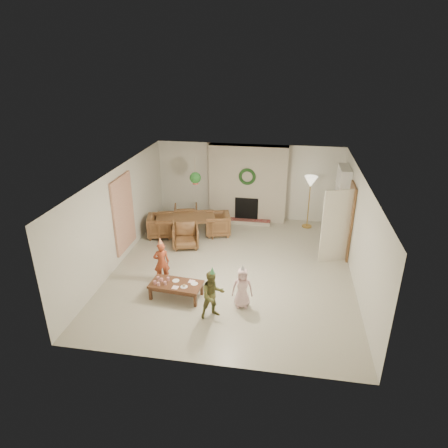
% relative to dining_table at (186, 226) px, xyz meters
% --- Properties ---
extents(floor, '(7.00, 7.00, 0.00)m').
position_rel_dining_table_xyz_m(floor, '(1.70, -1.73, -0.31)').
color(floor, '#B7B29E').
rests_on(floor, ground).
extents(ceiling, '(7.00, 7.00, 0.00)m').
position_rel_dining_table_xyz_m(ceiling, '(1.70, -1.73, 2.19)').
color(ceiling, white).
rests_on(ceiling, wall_back).
extents(wall_back, '(7.00, 0.00, 7.00)m').
position_rel_dining_table_xyz_m(wall_back, '(1.70, 1.77, 0.94)').
color(wall_back, silver).
rests_on(wall_back, floor).
extents(wall_front, '(7.00, 0.00, 7.00)m').
position_rel_dining_table_xyz_m(wall_front, '(1.70, -5.23, 0.94)').
color(wall_front, silver).
rests_on(wall_front, floor).
extents(wall_left, '(0.00, 7.00, 7.00)m').
position_rel_dining_table_xyz_m(wall_left, '(-1.30, -1.73, 0.94)').
color(wall_left, silver).
rests_on(wall_left, floor).
extents(wall_right, '(0.00, 7.00, 7.00)m').
position_rel_dining_table_xyz_m(wall_right, '(4.70, -1.73, 0.94)').
color(wall_right, silver).
rests_on(wall_right, floor).
extents(fireplace_mass, '(2.50, 0.40, 2.50)m').
position_rel_dining_table_xyz_m(fireplace_mass, '(1.70, 1.57, 0.94)').
color(fireplace_mass, '#4F1F14').
rests_on(fireplace_mass, floor).
extents(fireplace_hearth, '(1.60, 0.30, 0.12)m').
position_rel_dining_table_xyz_m(fireplace_hearth, '(1.70, 1.22, -0.25)').
color(fireplace_hearth, maroon).
rests_on(fireplace_hearth, floor).
extents(fireplace_firebox, '(0.75, 0.12, 0.75)m').
position_rel_dining_table_xyz_m(fireplace_firebox, '(1.70, 1.39, 0.14)').
color(fireplace_firebox, black).
rests_on(fireplace_firebox, floor).
extents(fireplace_wreath, '(0.54, 0.10, 0.54)m').
position_rel_dining_table_xyz_m(fireplace_wreath, '(1.70, 1.34, 1.24)').
color(fireplace_wreath, '#184018').
rests_on(fireplace_wreath, fireplace_mass).
extents(floor_lamp_base, '(0.31, 0.31, 0.03)m').
position_rel_dining_table_xyz_m(floor_lamp_base, '(3.67, 1.27, -0.29)').
color(floor_lamp_base, gold).
rests_on(floor_lamp_base, floor).
extents(floor_lamp_post, '(0.03, 0.03, 1.51)m').
position_rel_dining_table_xyz_m(floor_lamp_post, '(3.67, 1.27, 0.48)').
color(floor_lamp_post, gold).
rests_on(floor_lamp_post, floor).
extents(floor_lamp_shade, '(0.40, 0.40, 0.34)m').
position_rel_dining_table_xyz_m(floor_lamp_shade, '(3.67, 1.27, 1.20)').
color(floor_lamp_shade, beige).
rests_on(floor_lamp_shade, floor_lamp_post).
extents(bookshelf_carcass, '(0.30, 1.00, 2.20)m').
position_rel_dining_table_xyz_m(bookshelf_carcass, '(4.54, 0.57, 0.79)').
color(bookshelf_carcass, white).
rests_on(bookshelf_carcass, floor).
extents(bookshelf_shelf_a, '(0.30, 0.92, 0.03)m').
position_rel_dining_table_xyz_m(bookshelf_shelf_a, '(4.52, 0.57, 0.14)').
color(bookshelf_shelf_a, white).
rests_on(bookshelf_shelf_a, bookshelf_carcass).
extents(bookshelf_shelf_b, '(0.30, 0.92, 0.03)m').
position_rel_dining_table_xyz_m(bookshelf_shelf_b, '(4.52, 0.57, 0.54)').
color(bookshelf_shelf_b, white).
rests_on(bookshelf_shelf_b, bookshelf_carcass).
extents(bookshelf_shelf_c, '(0.30, 0.92, 0.03)m').
position_rel_dining_table_xyz_m(bookshelf_shelf_c, '(4.52, 0.57, 0.94)').
color(bookshelf_shelf_c, white).
rests_on(bookshelf_shelf_c, bookshelf_carcass).
extents(bookshelf_shelf_d, '(0.30, 0.92, 0.03)m').
position_rel_dining_table_xyz_m(bookshelf_shelf_d, '(4.52, 0.57, 1.34)').
color(bookshelf_shelf_d, white).
rests_on(bookshelf_shelf_d, bookshelf_carcass).
extents(books_row_lower, '(0.20, 0.40, 0.24)m').
position_rel_dining_table_xyz_m(books_row_lower, '(4.50, 0.42, 0.28)').
color(books_row_lower, maroon).
rests_on(books_row_lower, bookshelf_shelf_a).
extents(books_row_mid, '(0.20, 0.44, 0.24)m').
position_rel_dining_table_xyz_m(books_row_mid, '(4.50, 0.62, 0.68)').
color(books_row_mid, navy).
rests_on(books_row_mid, bookshelf_shelf_b).
extents(books_row_upper, '(0.20, 0.36, 0.22)m').
position_rel_dining_table_xyz_m(books_row_upper, '(4.50, 0.47, 1.07)').
color(books_row_upper, gold).
rests_on(books_row_upper, bookshelf_shelf_c).
extents(door_frame, '(0.05, 0.86, 2.04)m').
position_rel_dining_table_xyz_m(door_frame, '(4.66, -0.53, 0.71)').
color(door_frame, brown).
rests_on(door_frame, floor).
extents(door_leaf, '(0.77, 0.32, 2.00)m').
position_rel_dining_table_xyz_m(door_leaf, '(4.28, -0.91, 0.69)').
color(door_leaf, beige).
rests_on(door_leaf, floor).
extents(curtain_panel, '(0.06, 1.20, 2.00)m').
position_rel_dining_table_xyz_m(curtain_panel, '(-1.26, -1.53, 0.94)').
color(curtain_panel, beige).
rests_on(curtain_panel, wall_left).
extents(dining_table, '(1.94, 1.37, 0.62)m').
position_rel_dining_table_xyz_m(dining_table, '(0.00, 0.00, 0.00)').
color(dining_table, brown).
rests_on(dining_table, floor).
extents(dining_chair_near, '(0.89, 0.90, 0.68)m').
position_rel_dining_table_xyz_m(dining_chair_near, '(0.19, -0.75, 0.03)').
color(dining_chair_near, brown).
rests_on(dining_chair_near, floor).
extents(dining_chair_far, '(0.89, 0.90, 0.68)m').
position_rel_dining_table_xyz_m(dining_chair_far, '(-0.19, 0.75, 0.03)').
color(dining_chair_far, brown).
rests_on(dining_chair_far, floor).
extents(dining_chair_left, '(0.90, 0.89, 0.68)m').
position_rel_dining_table_xyz_m(dining_chair_left, '(-0.75, -0.19, 0.03)').
color(dining_chair_left, brown).
rests_on(dining_chair_left, floor).
extents(dining_chair_right, '(0.90, 0.89, 0.68)m').
position_rel_dining_table_xyz_m(dining_chair_right, '(0.93, 0.24, 0.03)').
color(dining_chair_right, brown).
rests_on(dining_chair_right, floor).
extents(hanging_plant_cord, '(0.01, 0.01, 0.70)m').
position_rel_dining_table_xyz_m(hanging_plant_cord, '(0.40, -0.23, 1.84)').
color(hanging_plant_cord, tan).
rests_on(hanging_plant_cord, ceiling).
extents(hanging_plant_pot, '(0.16, 0.16, 0.12)m').
position_rel_dining_table_xyz_m(hanging_plant_pot, '(0.40, -0.23, 1.49)').
color(hanging_plant_pot, '#A53C35').
rests_on(hanging_plant_pot, hanging_plant_cord).
extents(hanging_plant_foliage, '(0.32, 0.32, 0.32)m').
position_rel_dining_table_xyz_m(hanging_plant_foliage, '(0.40, -0.23, 1.61)').
color(hanging_plant_foliage, '#174518').
rests_on(hanging_plant_foliage, hanging_plant_pot).
extents(coffee_table_top, '(1.22, 0.69, 0.05)m').
position_rel_dining_table_xyz_m(coffee_table_top, '(0.62, -3.26, 0.03)').
color(coffee_table_top, '#53301B').
rests_on(coffee_table_top, floor).
extents(coffee_table_apron, '(1.12, 0.59, 0.07)m').
position_rel_dining_table_xyz_m(coffee_table_apron, '(0.62, -3.26, -0.04)').
color(coffee_table_apron, '#53301B').
rests_on(coffee_table_apron, floor).
extents(coffee_leg_fl, '(0.07, 0.07, 0.31)m').
position_rel_dining_table_xyz_m(coffee_leg_fl, '(0.07, -3.45, -0.15)').
color(coffee_leg_fl, '#53301B').
rests_on(coffee_leg_fl, floor).
extents(coffee_leg_fr, '(0.07, 0.07, 0.31)m').
position_rel_dining_table_xyz_m(coffee_leg_fr, '(1.13, -3.55, -0.15)').
color(coffee_leg_fr, '#53301B').
rests_on(coffee_leg_fr, floor).
extents(coffee_leg_bl, '(0.07, 0.07, 0.31)m').
position_rel_dining_table_xyz_m(coffee_leg_bl, '(0.11, -2.98, -0.15)').
color(coffee_leg_bl, '#53301B').
rests_on(coffee_leg_bl, floor).
extents(coffee_leg_br, '(0.07, 0.07, 0.31)m').
position_rel_dining_table_xyz_m(coffee_leg_br, '(1.17, -3.07, -0.15)').
color(coffee_leg_br, '#53301B').
rests_on(coffee_leg_br, floor).
extents(cup_a, '(0.07, 0.07, 0.08)m').
position_rel_dining_table_xyz_m(cup_a, '(0.16, -3.36, 0.09)').
color(cup_a, silver).
rests_on(cup_a, coffee_table_top).
extents(cup_b, '(0.07, 0.07, 0.08)m').
position_rel_dining_table_xyz_m(cup_b, '(0.17, -3.18, 0.09)').
color(cup_b, silver).
rests_on(cup_b, coffee_table_top).
extents(cup_c, '(0.07, 0.07, 0.08)m').
position_rel_dining_table_xyz_m(cup_c, '(0.26, -3.41, 0.09)').
color(cup_c, silver).
rests_on(cup_c, coffee_table_top).
extents(cup_d, '(0.07, 0.07, 0.08)m').
position_rel_dining_table_xyz_m(cup_d, '(0.28, -3.23, 0.09)').
color(cup_d, silver).
rests_on(cup_d, coffee_table_top).
extents(cup_e, '(0.07, 0.07, 0.08)m').
position_rel_dining_table_xyz_m(cup_e, '(0.39, -3.35, 0.09)').
color(cup_e, silver).
rests_on(cup_e, coffee_table_top).
extents(cup_f, '(0.07, 0.07, 0.08)m').
position_rel_dining_table_xyz_m(cup_f, '(0.41, -3.17, 0.09)').
color(cup_f, silver).
rests_on(cup_f, coffee_table_top).
extents(plate_a, '(0.18, 0.18, 0.01)m').
position_rel_dining_table_xyz_m(plate_a, '(0.58, -3.15, 0.06)').
color(plate_a, white).
rests_on(plate_a, coffee_table_top).
extents(plate_b, '(0.18, 0.18, 0.01)m').
position_rel_dining_table_xyz_m(plate_b, '(0.83, -3.37, 0.06)').
color(plate_b, white).
rests_on(plate_b, coffee_table_top).
extents(plate_c, '(0.18, 0.18, 0.01)m').
position_rel_dining_table_xyz_m(plate_c, '(1.03, -3.21, 0.06)').
color(plate_c, white).
rests_on(plate_c, coffee_table_top).
extents(food_scoop, '(0.07, 0.07, 0.06)m').
position_rel_dining_table_xyz_m(food_scoop, '(0.83, -3.37, 0.09)').
color(food_scoop, tan).
rests_on(food_scoop, plate_b).
extents(napkin_left, '(0.15, 0.15, 0.01)m').
position_rel_dining_table_xyz_m(napkin_left, '(0.65, -3.43, 0.06)').
color(napkin_left, '#FEBBC6').
rests_on(napkin_left, coffee_table_top).
extents(napkin_right, '(0.15, 0.15, 0.01)m').
position_rel_dining_table_xyz_m(napkin_right, '(0.95, -3.13, 0.06)').
color(napkin_right, '#FEBBC6').
rests_on(napkin_right, coffee_table_top).
extents(child_red, '(0.45, 0.38, 1.05)m').
position_rel_dining_table_xyz_m(child_red, '(0.10, -2.67, 0.22)').
color(child_red, '#A03F22').
rests_on(child_red, floor).
extents(party_hat_red, '(0.15, 0.15, 0.20)m').
position_rel_dining_table_xyz_m(party_hat_red, '(0.10, -2.67, 0.79)').
color(party_hat_red, '#EEBE4F').
rests_on(party_hat_red, child_red).
extents(child_plaid, '(0.65, 0.61, 1.07)m').
position_rel_dining_table_xyz_m(child_plaid, '(1.57, -3.83, 0.23)').
color(child_plaid, brown).
rests_on(child_plaid, floor).
extents(party_hat_plaid, '(0.15, 0.15, 0.18)m').
position_rel_dining_table_xyz_m(party_hat_plaid, '(1.57, -3.83, 0.80)').
color(party_hat_plaid, '#46A45E').
rests_on(party_hat_plaid, child_plaid).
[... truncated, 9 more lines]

